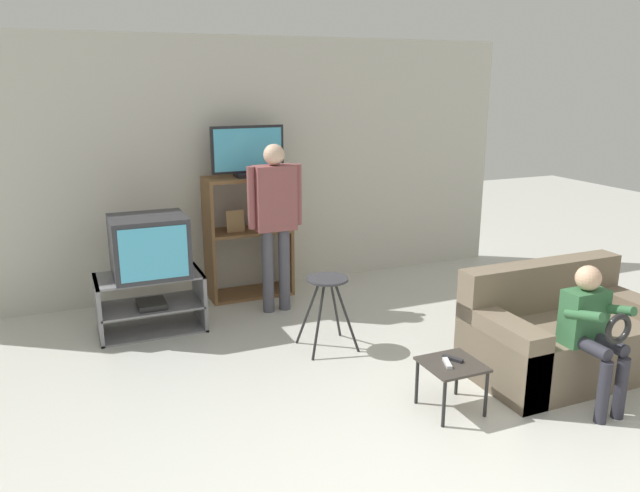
{
  "coord_description": "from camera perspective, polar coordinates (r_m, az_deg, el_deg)",
  "views": [
    {
      "loc": [
        -1.61,
        -2.18,
        2.19
      ],
      "look_at": [
        0.25,
        2.22,
        0.9
      ],
      "focal_mm": 35.0,
      "sensor_mm": 36.0,
      "label": 1
    }
  ],
  "objects": [
    {
      "name": "wall_back",
      "position": [
        6.51,
        -8.44,
        7.09
      ],
      "size": [
        6.4,
        0.06,
        2.6
      ],
      "color": "beige",
      "rests_on": "ground_plane"
    },
    {
      "name": "tv_stand",
      "position": [
        5.76,
        -15.22,
        -5.07
      ],
      "size": [
        0.91,
        0.51,
        0.52
      ],
      "color": "slate",
      "rests_on": "ground_plane"
    },
    {
      "name": "television_main",
      "position": [
        5.6,
        -15.34,
        -0.01
      ],
      "size": [
        0.64,
        0.53,
        0.53
      ],
      "color": "#2D2D33",
      "rests_on": "tv_stand"
    },
    {
      "name": "media_shelf",
      "position": [
        6.4,
        -6.58,
        0.94
      ],
      "size": [
        0.85,
        0.41,
        1.24
      ],
      "color": "brown",
      "rests_on": "ground_plane"
    },
    {
      "name": "television_flat",
      "position": [
        6.23,
        -6.62,
        8.48
      ],
      "size": [
        0.73,
        0.2,
        0.5
      ],
      "color": "black",
      "rests_on": "media_shelf"
    },
    {
      "name": "folding_stool",
      "position": [
        5.12,
        0.67,
        -4.14
      ],
      "size": [
        0.43,
        0.39,
        0.62
      ],
      "color": "black",
      "rests_on": "ground_plane"
    },
    {
      "name": "snack_table",
      "position": [
        4.35,
        11.97,
        -11.01
      ],
      "size": [
        0.38,
        0.38,
        0.35
      ],
      "color": "#38332D",
      "rests_on": "ground_plane"
    },
    {
      "name": "remote_control_black",
      "position": [
        4.37,
        12.03,
        -10.04
      ],
      "size": [
        0.1,
        0.14,
        0.02
      ],
      "primitive_type": "cube",
      "rotation": [
        0.0,
        0.0,
        0.48
      ],
      "color": "#232328",
      "rests_on": "snack_table"
    },
    {
      "name": "remote_control_white",
      "position": [
        4.3,
        11.56,
        -10.44
      ],
      "size": [
        0.08,
        0.15,
        0.02
      ],
      "primitive_type": "cube",
      "rotation": [
        0.0,
        0.0,
        -0.36
      ],
      "color": "silver",
      "rests_on": "snack_table"
    },
    {
      "name": "couch",
      "position": [
        5.14,
        21.19,
        -7.74
      ],
      "size": [
        1.44,
        0.81,
        0.81
      ],
      "color": "#756651",
      "rests_on": "ground_plane"
    },
    {
      "name": "person_standing_adult",
      "position": [
        5.85,
        -4.14,
        3.11
      ],
      "size": [
        0.53,
        0.2,
        1.61
      ],
      "color": "#4C4C56",
      "rests_on": "ground_plane"
    },
    {
      "name": "person_seated_child",
      "position": [
        4.58,
        23.66,
        -6.71
      ],
      "size": [
        0.33,
        0.43,
        0.98
      ],
      "color": "#2D2D38",
      "rests_on": "ground_plane"
    }
  ]
}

